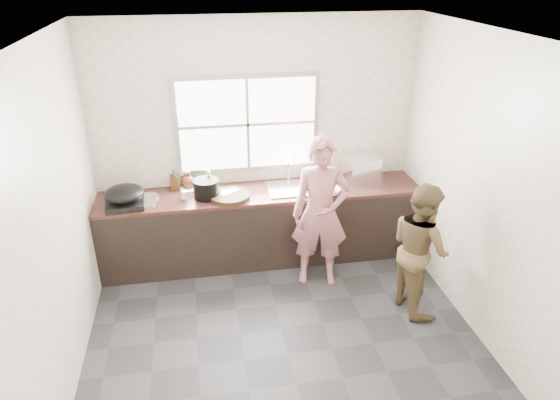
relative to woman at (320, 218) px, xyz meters
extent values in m
cube|color=#2B2B2D|center=(-0.54, -0.74, -0.77)|extent=(3.60, 3.20, 0.01)
cube|color=silver|center=(-0.54, -0.74, 1.94)|extent=(3.60, 3.20, 0.01)
cube|color=beige|center=(-0.54, 0.87, 0.59)|extent=(3.60, 0.01, 2.70)
cube|color=beige|center=(-2.35, -0.74, 0.59)|extent=(0.01, 3.20, 2.70)
cube|color=silver|center=(1.26, -0.74, 0.59)|extent=(0.01, 3.20, 2.70)
cube|color=beige|center=(-0.54, -2.34, 0.59)|extent=(3.60, 0.01, 2.70)
cube|color=black|center=(-0.54, 0.55, -0.35)|extent=(3.60, 0.62, 0.82)
cube|color=#361B16|center=(-0.54, 0.55, 0.08)|extent=(3.60, 0.64, 0.04)
cube|color=silver|center=(-0.19, 0.55, 0.10)|extent=(0.55, 0.45, 0.02)
cylinder|color=silver|center=(-0.19, 0.75, 0.25)|extent=(0.02, 0.02, 0.30)
cube|color=#9EA0A5|center=(-0.64, 0.85, 0.79)|extent=(1.60, 0.05, 1.10)
cube|color=white|center=(-0.64, 0.83, 0.79)|extent=(1.50, 0.01, 1.00)
imported|color=#AF696C|center=(0.00, 0.00, 0.00)|extent=(0.62, 0.47, 1.53)
imported|color=brown|center=(0.84, -0.61, -0.09)|extent=(0.60, 0.72, 1.35)
cylinder|color=black|center=(-0.90, 0.45, 0.12)|extent=(0.54, 0.54, 0.04)
cube|color=silver|center=(-0.91, 0.52, 0.14)|extent=(0.24, 0.22, 0.01)
imported|color=silver|center=(-1.03, 0.51, 0.12)|extent=(0.21, 0.21, 0.05)
imported|color=silver|center=(0.19, 0.34, 0.13)|extent=(0.24, 0.24, 0.06)
imported|color=white|center=(-0.04, 0.34, 0.12)|extent=(0.22, 0.22, 0.06)
cylinder|color=black|center=(-1.14, 0.51, 0.20)|extent=(0.34, 0.34, 0.20)
cylinder|color=white|center=(-1.32, 0.75, 0.11)|extent=(0.25, 0.25, 0.02)
imported|color=green|center=(-1.11, 0.61, 0.23)|extent=(0.13, 0.13, 0.27)
imported|color=#3D2B0F|center=(-1.49, 0.78, 0.20)|extent=(0.11, 0.11, 0.21)
imported|color=#4F2713|center=(-1.33, 0.78, 0.19)|extent=(0.19, 0.19, 0.19)
cylinder|color=white|center=(-1.39, 0.51, 0.14)|extent=(0.08, 0.08, 0.09)
cube|color=black|center=(-2.00, 0.45, 0.12)|extent=(0.41, 0.41, 0.06)
ellipsoid|color=black|center=(-1.99, 0.45, 0.23)|extent=(0.44, 0.44, 0.16)
cube|color=white|center=(0.65, 0.65, 0.24)|extent=(0.42, 0.33, 0.28)
cylinder|color=silver|center=(-1.80, 0.44, 0.10)|extent=(0.27, 0.27, 0.01)
cylinder|color=silver|center=(-1.78, 0.60, 0.10)|extent=(0.27, 0.27, 0.01)
camera|label=1|loc=(-1.21, -4.45, 2.45)|focal=32.00mm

